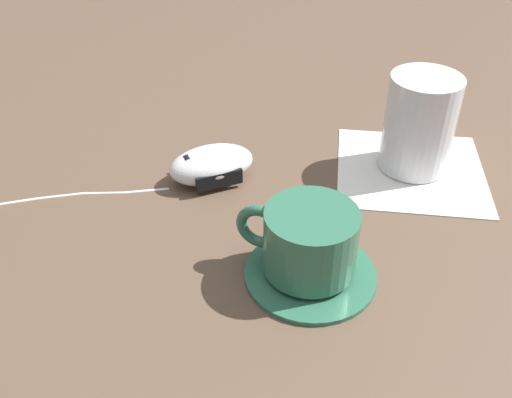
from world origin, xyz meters
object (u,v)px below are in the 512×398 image
Objects in this scene: saucer at (310,272)px; computer_mouse at (211,165)px; coffee_cup at (308,240)px; drinking_glass at (419,123)px.

saucer is 0.19m from computer_mouse.
saucer is 1.08× the size of coffee_cup.
coffee_cup is (0.00, 0.00, 0.04)m from saucer.
drinking_glass reaches higher than saucer.
computer_mouse is 1.01× the size of drinking_glass.
drinking_glass is (0.08, -0.22, 0.04)m from computer_mouse.
computer_mouse is at bearing 45.06° from coffee_cup.
computer_mouse is (0.13, 0.13, 0.01)m from saucer.
coffee_cup is at bearing 155.22° from drinking_glass.
saucer is at bearing -134.73° from computer_mouse.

